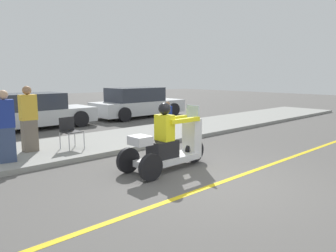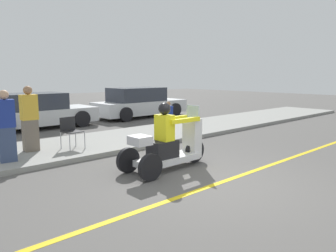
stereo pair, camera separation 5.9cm
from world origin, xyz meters
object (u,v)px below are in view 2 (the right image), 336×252
at_px(parked_car_lot_far, 35,112).
at_px(spectator_mid_group, 6,128).
at_px(folding_chair_curbside, 70,129).
at_px(parked_car_lot_right, 139,103).
at_px(spectator_by_tree, 30,120).
at_px(motorcycle_trike, 169,146).
at_px(spectator_far_back, 168,119).

bearing_deg(parked_car_lot_far, spectator_mid_group, -116.41).
height_order(spectator_mid_group, folding_chair_curbside, spectator_mid_group).
xyz_separation_m(folding_chair_curbside, parked_car_lot_right, (5.82, 4.60, 0.06)).
xyz_separation_m(folding_chair_curbside, parked_car_lot_far, (0.78, 4.59, 0.02)).
height_order(folding_chair_curbside, parked_car_lot_right, parked_car_lot_right).
xyz_separation_m(spectator_mid_group, folding_chair_curbside, (1.66, 0.34, -0.27)).
relative_size(spectator_by_tree, parked_car_lot_right, 0.36).
bearing_deg(spectator_by_tree, spectator_mid_group, -137.15).
height_order(spectator_mid_group, parked_car_lot_right, spectator_mid_group).
xyz_separation_m(motorcycle_trike, spectator_mid_group, (-2.54, 2.54, 0.37)).
bearing_deg(parked_car_lot_right, folding_chair_curbside, -141.66).
xyz_separation_m(spectator_mid_group, spectator_far_back, (4.78, -0.08, -0.25)).
distance_m(spectator_far_back, parked_car_lot_right, 5.71).
distance_m(spectator_by_tree, parked_car_lot_right, 7.95).
height_order(motorcycle_trike, folding_chair_curbside, motorcycle_trike).
bearing_deg(parked_car_lot_far, parked_car_lot_right, 0.19).
bearing_deg(motorcycle_trike, spectator_mid_group, 134.90).
bearing_deg(parked_car_lot_far, spectator_by_tree, -111.76).
bearing_deg(folding_chair_curbside, spectator_by_tree, 157.77).
bearing_deg(spectator_by_tree, parked_car_lot_right, 32.22).
bearing_deg(parked_car_lot_right, motorcycle_trike, -123.46).
distance_m(spectator_mid_group, parked_car_lot_right, 8.97).
height_order(spectator_by_tree, parked_car_lot_right, spectator_by_tree).
xyz_separation_m(spectator_far_back, parked_car_lot_far, (-2.34, 5.01, 0.00)).
xyz_separation_m(spectator_mid_group, parked_car_lot_far, (2.45, 4.93, -0.24)).
relative_size(spectator_far_back, folding_chair_curbside, 1.33).
height_order(spectator_mid_group, spectator_far_back, spectator_mid_group).
distance_m(motorcycle_trike, parked_car_lot_right, 8.98).
height_order(parked_car_lot_right, parked_car_lot_far, parked_car_lot_right).
xyz_separation_m(spectator_mid_group, spectator_by_tree, (0.76, 0.71, 0.02)).
height_order(spectator_far_back, parked_car_lot_right, parked_car_lot_right).
bearing_deg(spectator_far_back, spectator_by_tree, 168.88).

